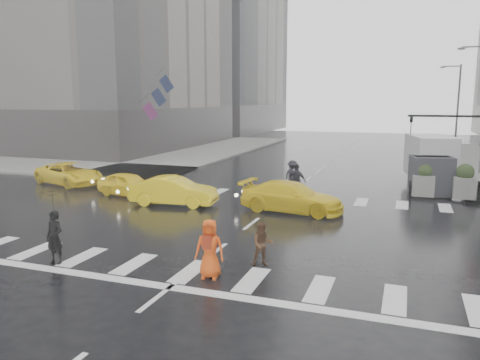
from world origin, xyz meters
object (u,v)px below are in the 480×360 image
at_px(taxi_mid, 174,191).
at_px(box_truck, 430,161).
at_px(pedestrian_brown, 262,244).
at_px(pedestrian_orange, 210,249).
at_px(taxi_front, 129,184).
at_px(traffic_signal_pole, 469,140).

relative_size(taxi_mid, box_truck, 0.74).
height_order(pedestrian_brown, pedestrian_orange, pedestrian_orange).
distance_m(taxi_front, taxi_mid, 3.58).
xyz_separation_m(pedestrian_orange, box_truck, (6.62, 17.22, 0.76)).
xyz_separation_m(taxi_front, taxi_mid, (3.38, -1.17, 0.07)).
xyz_separation_m(pedestrian_brown, box_truck, (5.46, 15.71, 0.95)).
distance_m(pedestrian_brown, pedestrian_orange, 1.92).
bearing_deg(traffic_signal_pole, pedestrian_brown, -119.07).
bearing_deg(pedestrian_brown, pedestrian_orange, -151.72).
height_order(traffic_signal_pole, pedestrian_orange, traffic_signal_pole).
bearing_deg(box_truck, traffic_signal_pole, -73.31).
distance_m(pedestrian_brown, taxi_front, 12.91).
bearing_deg(box_truck, taxi_mid, -155.82).
relative_size(pedestrian_brown, pedestrian_orange, 0.80).
bearing_deg(taxi_mid, traffic_signal_pole, -74.27).
relative_size(traffic_signal_pole, taxi_front, 1.19).
distance_m(traffic_signal_pole, box_truck, 3.73).
height_order(pedestrian_brown, box_truck, box_truck).
height_order(taxi_front, taxi_mid, taxi_mid).
xyz_separation_m(pedestrian_brown, taxi_mid, (-6.75, 6.84, 0.01)).
bearing_deg(pedestrian_orange, traffic_signal_pole, 51.14).
relative_size(pedestrian_brown, taxi_front, 0.37).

